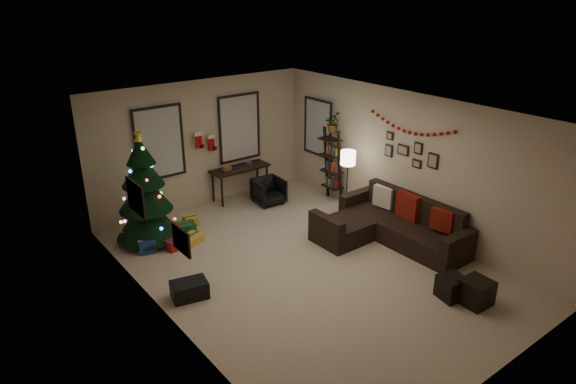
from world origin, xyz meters
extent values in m
plane|color=#C0AB91|center=(0.00, 0.00, 0.00)|extent=(7.00, 7.00, 0.00)
plane|color=white|center=(0.00, 0.00, 2.70)|extent=(7.00, 7.00, 0.00)
plane|color=beige|center=(0.00, 3.50, 1.35)|extent=(5.00, 0.00, 5.00)
plane|color=beige|center=(0.00, -3.50, 1.35)|extent=(5.00, 0.00, 5.00)
plane|color=beige|center=(-2.50, 0.00, 1.35)|extent=(0.00, 7.00, 7.00)
plane|color=beige|center=(2.50, 0.00, 1.35)|extent=(0.00, 7.00, 7.00)
cube|color=#728CB2|center=(-0.95, 3.47, 1.55)|extent=(0.94, 0.02, 1.35)
cube|color=beige|center=(-0.95, 3.47, 1.55)|extent=(0.94, 0.03, 1.35)
cube|color=#728CB2|center=(0.95, 3.47, 1.55)|extent=(0.94, 0.02, 1.35)
cube|color=beige|center=(0.95, 3.47, 1.55)|extent=(0.94, 0.03, 1.35)
cube|color=#728CB2|center=(2.47, 2.55, 1.50)|extent=(0.05, 0.27, 1.17)
cube|color=beige|center=(2.47, 2.55, 1.50)|extent=(0.05, 0.45, 1.17)
cylinder|color=black|center=(-1.74, 2.49, 0.13)|extent=(0.09, 0.09, 0.26)
cone|color=black|center=(-1.74, 2.49, 0.52)|extent=(1.18, 1.18, 0.83)
cone|color=black|center=(-1.74, 2.49, 1.00)|extent=(0.97, 0.97, 0.69)
cone|color=black|center=(-1.74, 2.49, 1.43)|extent=(0.76, 0.76, 0.61)
cone|color=black|center=(-1.74, 2.49, 1.78)|extent=(0.52, 0.52, 0.48)
cylinder|color=maroon|center=(-1.74, 2.49, 0.02)|extent=(0.96, 0.96, 0.03)
cube|color=gold|center=(-0.80, 2.65, 0.09)|extent=(0.25, 0.30, 0.18)
cube|color=navy|center=(-1.95, 2.10, 0.12)|extent=(0.30, 0.22, 0.25)
cube|color=#14591E|center=(-1.05, 2.35, 0.11)|extent=(0.35, 0.28, 0.22)
cube|color=silver|center=(-2.05, 2.55, 0.14)|extent=(0.26, 0.26, 0.28)
cube|color=maroon|center=(-1.55, 1.90, 0.10)|extent=(0.22, 0.22, 0.20)
cube|color=gold|center=(-1.15, 1.95, 0.07)|extent=(0.40, 0.30, 0.15)
cube|color=black|center=(2.03, -0.41, 0.19)|extent=(0.83, 2.21, 0.39)
cube|color=black|center=(2.34, -0.41, 0.62)|extent=(0.20, 2.21, 0.46)
cube|color=black|center=(2.03, -1.61, 0.30)|extent=(0.83, 0.20, 0.61)
cube|color=black|center=(2.03, 0.80, 0.30)|extent=(0.83, 0.20, 0.61)
cube|color=black|center=(1.23, 0.28, 0.19)|extent=(0.78, 0.83, 0.39)
cube|color=black|center=(0.74, 0.28, 0.30)|extent=(0.18, 0.83, 0.61)
cube|color=maroon|center=(2.21, -1.11, 0.64)|extent=(0.20, 0.42, 0.40)
cube|color=maroon|center=(2.21, -0.35, 0.64)|extent=(0.17, 0.51, 0.50)
cube|color=beige|center=(2.21, 0.27, 0.63)|extent=(0.18, 0.43, 0.42)
cube|color=black|center=(1.17, -2.14, 0.18)|extent=(0.45, 0.45, 0.36)
cube|color=black|center=(1.32, -2.46, 0.20)|extent=(0.44, 0.44, 0.40)
cube|color=black|center=(0.77, 3.22, 0.70)|extent=(1.35, 0.48, 0.05)
cylinder|color=black|center=(0.18, 3.03, 0.34)|extent=(0.05, 0.05, 0.67)
cylinder|color=black|center=(0.18, 3.41, 0.34)|extent=(0.05, 0.05, 0.67)
cylinder|color=black|center=(1.37, 3.03, 0.34)|extent=(0.05, 0.05, 0.67)
cylinder|color=black|center=(1.37, 3.41, 0.34)|extent=(0.05, 0.05, 0.67)
imported|color=black|center=(1.09, 2.57, 0.29)|extent=(0.60, 0.56, 0.57)
cube|color=black|center=(2.32, 1.64, 0.83)|extent=(0.05, 0.05, 1.66)
cube|color=black|center=(2.32, 2.08, 0.83)|extent=(0.05, 0.05, 1.66)
cube|color=black|center=(2.29, 1.86, 0.32)|extent=(0.30, 0.46, 0.03)
cube|color=black|center=(2.29, 1.86, 0.69)|extent=(0.30, 0.46, 0.03)
cube|color=black|center=(2.29, 1.86, 1.06)|extent=(0.30, 0.46, 0.03)
cube|color=black|center=(2.29, 1.86, 1.43)|extent=(0.30, 0.46, 0.03)
imported|color=#4C4C4C|center=(2.30, 1.90, 1.83)|extent=(0.62, 0.63, 0.53)
cylinder|color=black|center=(1.95, 1.03, 0.01)|extent=(0.25, 0.25, 0.03)
cylinder|color=black|center=(1.95, 1.03, 0.62)|extent=(0.03, 0.03, 1.20)
cylinder|color=white|center=(1.95, 1.03, 1.29)|extent=(0.30, 0.30, 0.28)
cube|color=black|center=(-2.48, 0.92, 1.60)|extent=(0.04, 0.60, 0.50)
cube|color=tan|center=(-2.48, 0.92, 1.60)|extent=(0.01, 0.54, 0.45)
cube|color=black|center=(-2.48, -0.52, 1.49)|extent=(0.04, 0.45, 0.35)
cube|color=beige|center=(-2.48, -0.52, 1.49)|extent=(0.01, 0.41, 0.31)
cube|color=black|center=(2.48, -0.60, 1.55)|extent=(0.03, 0.22, 0.28)
cube|color=black|center=(2.48, -0.25, 1.70)|extent=(0.03, 0.18, 0.22)
cube|color=black|center=(2.48, -0.25, 1.40)|extent=(0.03, 0.20, 0.16)
cube|color=black|center=(2.48, 0.10, 1.58)|extent=(0.03, 0.26, 0.20)
cube|color=black|center=(2.48, 0.45, 1.48)|extent=(0.03, 0.18, 0.24)
cube|color=black|center=(2.48, 0.45, 1.78)|extent=(0.03, 0.16, 0.16)
cube|color=#990F0C|center=(-0.15, 3.32, 1.48)|extent=(0.14, 0.04, 0.30)
cube|color=white|center=(-0.15, 3.32, 1.63)|extent=(0.16, 0.05, 0.08)
cube|color=#990F0C|center=(-0.08, 3.32, 1.35)|extent=(0.10, 0.04, 0.08)
cube|color=#990F0C|center=(0.18, 3.38, 1.35)|extent=(0.14, 0.04, 0.30)
cube|color=white|center=(0.18, 3.38, 1.50)|extent=(0.16, 0.05, 0.08)
cube|color=#990F0C|center=(0.25, 3.38, 1.22)|extent=(0.10, 0.04, 0.08)
cube|color=black|center=(-2.02, 0.34, 0.14)|extent=(0.61, 0.47, 0.27)
camera|label=1|loc=(-4.95, -5.93, 4.52)|focal=31.99mm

